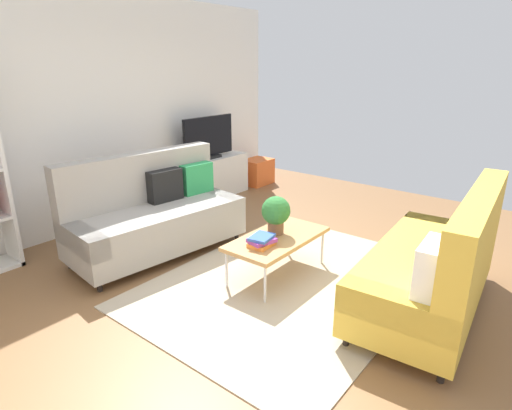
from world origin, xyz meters
TOP-DOWN VIEW (x-y plane):
  - ground_plane at (0.00, 0.00)m, footprint 7.68×7.68m
  - wall_far at (0.00, 2.80)m, footprint 6.40×0.12m
  - area_rug at (0.08, -0.12)m, footprint 2.90×2.20m
  - couch_beige at (-0.24, 1.50)m, footprint 1.98×1.06m
  - couch_green at (0.42, -1.34)m, footprint 1.96×0.98m
  - coffee_table at (0.13, 0.08)m, footprint 1.10×0.56m
  - tv_console at (1.59, 2.46)m, footprint 1.40×0.44m
  - tv at (1.59, 2.44)m, footprint 1.00×0.20m
  - storage_trunk at (2.69, 2.36)m, footprint 0.52×0.40m
  - potted_plant at (0.19, 0.14)m, footprint 0.29×0.29m
  - table_book_0 at (-0.14, 0.06)m, footprint 0.25×0.19m
  - table_book_1 at (-0.14, 0.06)m, footprint 0.28×0.23m
  - table_book_2 at (-0.14, 0.06)m, footprint 0.27×0.22m
  - vase_0 at (1.01, 2.51)m, footprint 0.09×0.09m
  - bottle_0 at (1.17, 2.42)m, footprint 0.06×0.06m
  - bottle_1 at (1.28, 2.42)m, footprint 0.05×0.05m

SIDE VIEW (x-z plane):
  - ground_plane at x=0.00m, z-range 0.00..0.00m
  - area_rug at x=0.08m, z-range 0.00..0.01m
  - storage_trunk at x=2.69m, z-range 0.00..0.44m
  - tv_console at x=1.59m, z-range 0.00..0.64m
  - coffee_table at x=0.13m, z-range 0.18..0.60m
  - table_book_0 at x=-0.14m, z-range 0.42..0.46m
  - couch_green at x=0.42m, z-range -0.11..0.99m
  - couch_beige at x=-0.24m, z-range -0.10..1.00m
  - table_book_1 at x=-0.14m, z-range 0.46..0.49m
  - table_book_2 at x=-0.14m, z-range 0.49..0.52m
  - potted_plant at x=0.19m, z-range 0.45..0.83m
  - bottle_1 at x=1.28m, z-range 0.64..0.80m
  - bottle_0 at x=1.17m, z-range 0.64..0.80m
  - vase_0 at x=1.01m, z-range 0.64..0.81m
  - tv at x=1.59m, z-range 0.63..1.27m
  - wall_far at x=0.00m, z-range 0.00..2.90m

